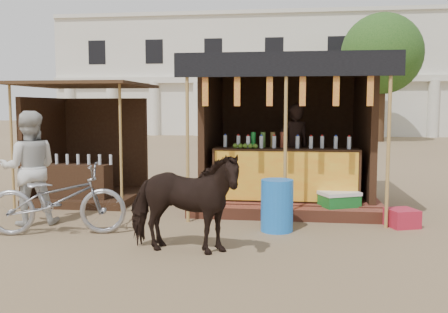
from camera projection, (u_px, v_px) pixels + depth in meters
ground at (209, 249)px, 6.72m from camera, size 120.00×120.00×0.00m
main_stall at (286, 152)px, 9.80m from camera, size 3.60×3.61×2.78m
secondary_stall at (82, 159)px, 10.24m from camera, size 2.40×2.40×2.38m
cow at (183, 203)px, 6.48m from camera, size 1.65×0.87×1.34m
motorbike at (57, 199)px, 7.47m from camera, size 2.14×1.14×1.07m
bystander at (29, 168)px, 8.06m from camera, size 1.10×1.00×1.85m
blue_barrel at (277, 205)px, 7.68m from camera, size 0.62×0.62×0.80m
red_crate at (402, 218)px, 7.96m from camera, size 0.55×0.56×0.29m
cooler at (339, 205)px, 8.60m from camera, size 0.77×0.67×0.46m
background_building at (248, 78)px, 36.13m from camera, size 26.00×7.45×8.18m
tree at (378, 57)px, 27.35m from camera, size 4.50×4.40×7.00m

